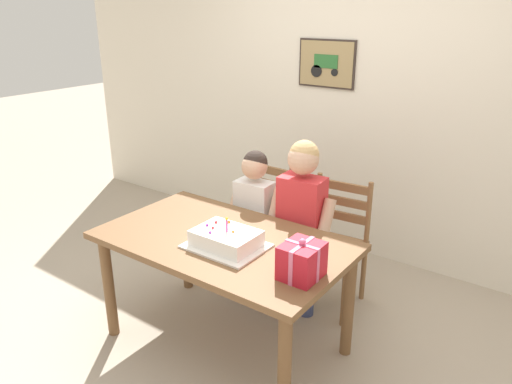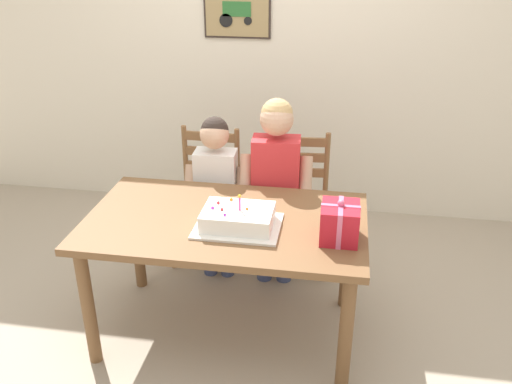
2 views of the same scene
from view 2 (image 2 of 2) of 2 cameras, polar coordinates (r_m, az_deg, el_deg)
ground_plane at (r=3.34m, az=-2.89°, el=-14.22°), size 20.00×20.00×0.00m
back_wall at (r=4.36m, az=1.58°, el=14.48°), size 6.40×0.11×2.60m
dining_table at (r=2.97m, az=-3.17°, el=-4.47°), size 1.50×0.88×0.75m
birthday_cake at (r=2.81m, az=-1.90°, el=-2.82°), size 0.44×0.34×0.19m
gift_box_red_large at (r=2.72m, az=8.76°, el=-3.16°), size 0.19×0.22×0.22m
chair_left at (r=3.83m, az=-5.18°, el=-0.37°), size 0.43×0.43×0.92m
chair_right at (r=3.73m, az=4.38°, el=-1.07°), size 0.45×0.45×0.92m
child_older at (r=3.39m, az=2.08°, el=1.67°), size 0.46×0.27×1.26m
child_younger at (r=3.49m, az=-4.19°, el=0.86°), size 0.41×0.24×1.12m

